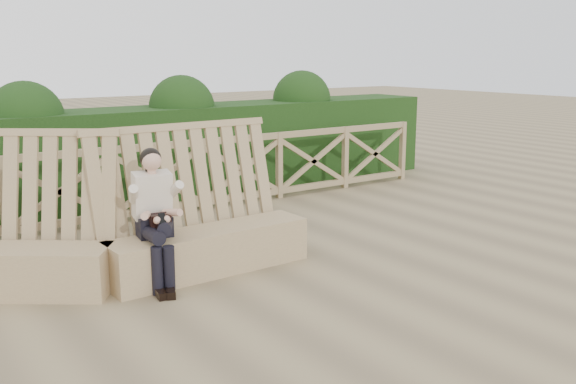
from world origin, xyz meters
TOP-DOWN VIEW (x-y plane):
  - ground at (0.00, 0.00)m, footprint 60.00×60.00m
  - bench at (-1.60, 1.29)m, footprint 4.30×2.01m
  - woman at (-1.20, 0.90)m, footprint 0.46×0.85m
  - guardrail at (0.00, 3.50)m, footprint 10.10×0.09m
  - hedge at (0.00, 4.70)m, footprint 12.00×1.20m

SIDE VIEW (x-z plane):
  - ground at x=0.00m, z-range 0.00..0.00m
  - bench at x=-1.60m, z-range -0.40..1.22m
  - guardrail at x=0.00m, z-range 0.00..1.10m
  - hedge at x=0.00m, z-range 0.00..1.50m
  - woman at x=-1.20m, z-range 0.06..1.48m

